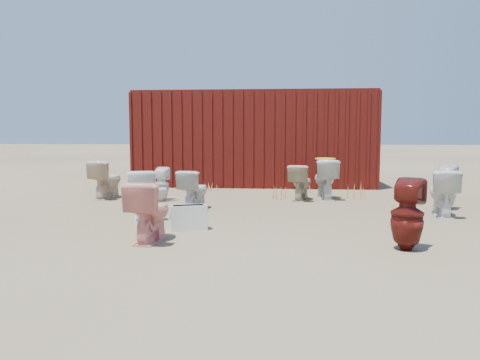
# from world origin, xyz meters

# --- Properties ---
(ground) EXTENTS (100.00, 100.00, 0.00)m
(ground) POSITION_xyz_m (0.00, 0.00, 0.00)
(ground) COLOR brown
(ground) RESTS_ON ground
(shipping_container) EXTENTS (6.00, 2.40, 2.40)m
(shipping_container) POSITION_xyz_m (0.00, 5.20, 1.20)
(shipping_container) COLOR #450D0B
(shipping_container) RESTS_ON ground
(toilet_front_a) EXTENTS (0.65, 0.86, 0.77)m
(toilet_front_a) POSITION_xyz_m (-1.51, -0.13, 0.39)
(toilet_front_a) COLOR white
(toilet_front_a) RESTS_ON ground
(toilet_front_pink) EXTENTS (0.49, 0.78, 0.76)m
(toilet_front_pink) POSITION_xyz_m (-0.93, -1.69, 0.38)
(toilet_front_pink) COLOR pink
(toilet_front_pink) RESTS_ON ground
(toilet_front_c) EXTENTS (0.56, 0.76, 0.70)m
(toilet_front_c) POSITION_xyz_m (-0.83, 0.80, 0.35)
(toilet_front_c) COLOR silver
(toilet_front_c) RESTS_ON ground
(toilet_front_maroon) EXTENTS (0.50, 0.51, 0.83)m
(toilet_front_maroon) POSITION_xyz_m (2.15, -1.85, 0.41)
(toilet_front_maroon) COLOR #5E1510
(toilet_front_maroon) RESTS_ON ground
(toilet_front_e) EXTENTS (0.51, 0.79, 0.76)m
(toilet_front_e) POSITION_xyz_m (3.32, 0.50, 0.38)
(toilet_front_e) COLOR white
(toilet_front_e) RESTS_ON ground
(toilet_back_a) EXTENTS (0.32, 0.33, 0.68)m
(toilet_back_a) POSITION_xyz_m (-1.67, 1.73, 0.34)
(toilet_back_a) COLOR white
(toilet_back_a) RESTS_ON ground
(toilet_back_beige_left) EXTENTS (0.60, 0.85, 0.79)m
(toilet_back_beige_left) POSITION_xyz_m (-2.89, 2.02, 0.39)
(toilet_back_beige_left) COLOR beige
(toilet_back_beige_left) RESTS_ON ground
(toilet_back_beige_right) EXTENTS (0.57, 0.78, 0.72)m
(toilet_back_beige_right) POSITION_xyz_m (1.09, 2.13, 0.36)
(toilet_back_beige_right) COLOR #C2B28E
(toilet_back_beige_right) RESTS_ON ground
(toilet_back_yellowlid) EXTENTS (0.53, 0.84, 0.81)m
(toilet_back_yellowlid) POSITION_xyz_m (1.60, 2.37, 0.41)
(toilet_back_yellowlid) COLOR white
(toilet_back_yellowlid) RESTS_ON ground
(toilet_back_e) EXTENTS (0.50, 0.50, 0.80)m
(toilet_back_e) POSITION_xyz_m (3.60, 1.18, 0.40)
(toilet_back_e) COLOR silver
(toilet_back_e) RESTS_ON ground
(yellow_lid) EXTENTS (0.41, 0.52, 0.02)m
(yellow_lid) POSITION_xyz_m (1.60, 2.37, 0.83)
(yellow_lid) COLOR yellow
(yellow_lid) RESTS_ON toilet_back_yellowlid
(loose_tank) EXTENTS (0.54, 0.37, 0.35)m
(loose_tank) POSITION_xyz_m (-0.58, -0.96, 0.17)
(loose_tank) COLOR white
(loose_tank) RESTS_ON ground
(loose_lid_near) EXTENTS (0.40, 0.51, 0.02)m
(loose_lid_near) POSITION_xyz_m (-1.55, 1.94, 0.01)
(loose_lid_near) COLOR #BFAB8A
(loose_lid_near) RESTS_ON ground
(loose_lid_far) EXTENTS (0.59, 0.58, 0.02)m
(loose_lid_far) POSITION_xyz_m (-2.26, 2.67, 0.01)
(loose_lid_far) COLOR #C2A98D
(loose_lid_far) RESTS_ON ground
(weed_clump_a) EXTENTS (0.36, 0.36, 0.33)m
(weed_clump_a) POSITION_xyz_m (-2.16, 3.15, 0.16)
(weed_clump_a) COLOR tan
(weed_clump_a) RESTS_ON ground
(weed_clump_b) EXTENTS (0.32, 0.32, 0.25)m
(weed_clump_b) POSITION_xyz_m (0.66, 2.30, 0.13)
(weed_clump_b) COLOR tan
(weed_clump_b) RESTS_ON ground
(weed_clump_c) EXTENTS (0.36, 0.36, 0.32)m
(weed_clump_c) POSITION_xyz_m (2.24, 2.42, 0.16)
(weed_clump_c) COLOR tan
(weed_clump_c) RESTS_ON ground
(weed_clump_d) EXTENTS (0.30, 0.30, 0.24)m
(weed_clump_d) POSITION_xyz_m (-0.93, 3.47, 0.12)
(weed_clump_d) COLOR tan
(weed_clump_d) RESTS_ON ground
(weed_clump_e) EXTENTS (0.34, 0.34, 0.29)m
(weed_clump_e) POSITION_xyz_m (1.18, 3.26, 0.14)
(weed_clump_e) COLOR tan
(weed_clump_e) RESTS_ON ground
(weed_clump_f) EXTENTS (0.28, 0.28, 0.21)m
(weed_clump_f) POSITION_xyz_m (2.64, 0.62, 0.11)
(weed_clump_f) COLOR tan
(weed_clump_f) RESTS_ON ground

